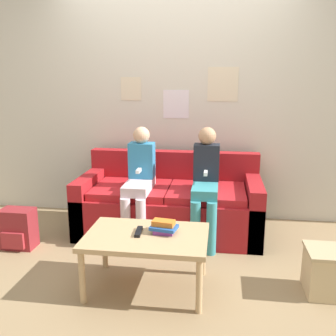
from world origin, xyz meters
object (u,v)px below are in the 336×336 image
object	(u,v)px
coffee_table	(146,241)
storage_box	(331,272)
person_right	(206,180)
couch	(170,205)
tv_remote	(139,232)
backpack	(18,229)
person_left	(139,178)

from	to	relation	value
coffee_table	storage_box	xyz separation A→B (m)	(1.32, 0.11, -0.20)
person_right	storage_box	world-z (taller)	person_right
couch	tv_remote	xyz separation A→B (m)	(-0.08, -1.07, 0.16)
storage_box	backpack	xyz separation A→B (m)	(-2.61, 0.39, 0.01)
person_right	backpack	size ratio (longest dim) A/B	2.93
coffee_table	person_right	world-z (taller)	person_right
person_right	tv_remote	world-z (taller)	person_right
storage_box	coffee_table	bearing A→B (deg)	-175.20
person_right	backpack	distance (m)	1.77
person_left	person_right	size ratio (longest dim) A/B	0.99
coffee_table	tv_remote	distance (m)	0.09
couch	storage_box	world-z (taller)	couch
coffee_table	backpack	size ratio (longest dim) A/B	2.40
coffee_table	storage_box	bearing A→B (deg)	4.80
couch	storage_box	distance (m)	1.62
person_left	storage_box	world-z (taller)	person_left
person_left	tv_remote	xyz separation A→B (m)	(0.18, -0.87, -0.16)
person_left	backpack	bearing A→B (deg)	-159.70
couch	coffee_table	size ratio (longest dim) A/B	2.02
coffee_table	backpack	xyz separation A→B (m)	(-1.29, 0.50, -0.19)
person_right	storage_box	size ratio (longest dim) A/B	2.99
tv_remote	person_left	bearing A→B (deg)	97.64
couch	person_left	size ratio (longest dim) A/B	1.67
coffee_table	storage_box	size ratio (longest dim) A/B	2.44
person_left	person_right	bearing A→B (deg)	0.18
coffee_table	tv_remote	size ratio (longest dim) A/B	5.09
person_right	person_left	bearing A→B (deg)	-179.82
couch	storage_box	xyz separation A→B (m)	(1.30, -0.97, -0.10)
person_left	backpack	world-z (taller)	person_left
coffee_table	person_left	world-z (taller)	person_left
coffee_table	person_right	bearing A→B (deg)	66.90
couch	tv_remote	size ratio (longest dim) A/B	10.30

